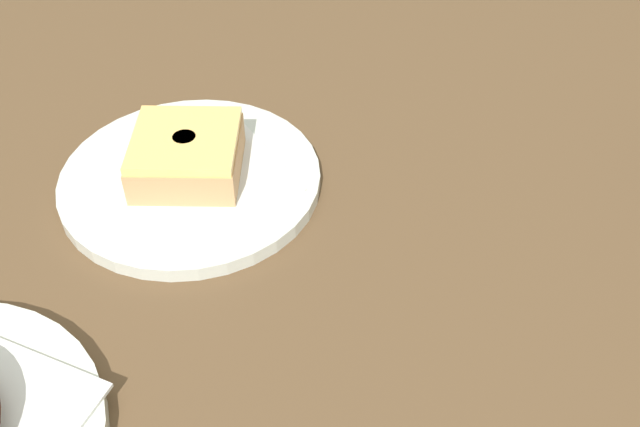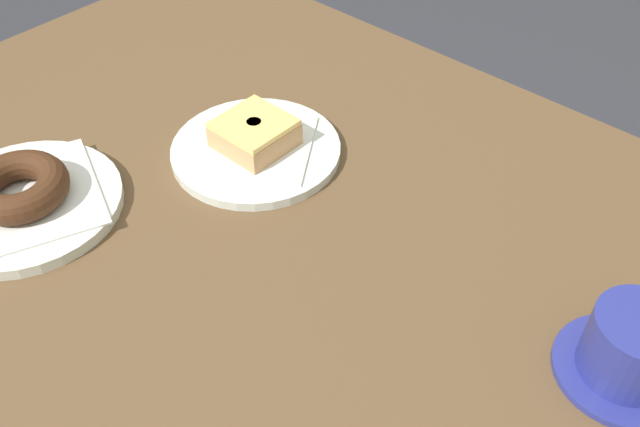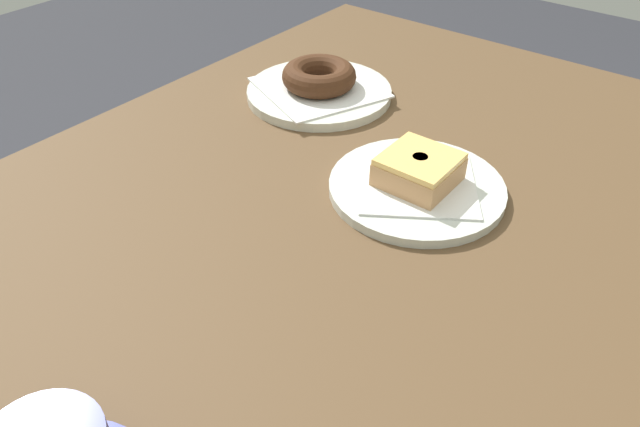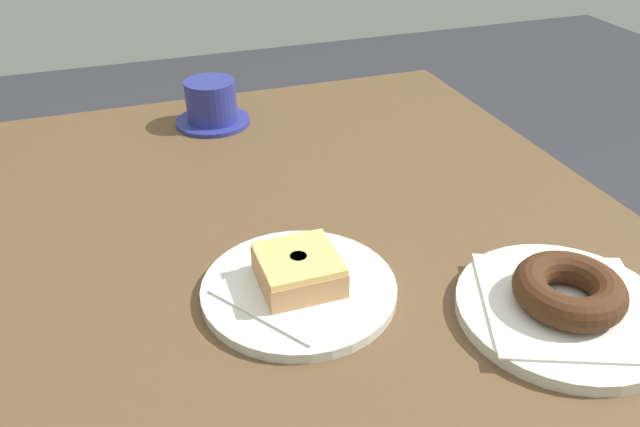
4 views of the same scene
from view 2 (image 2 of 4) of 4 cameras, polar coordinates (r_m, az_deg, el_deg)
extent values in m
cube|color=brown|center=(0.86, -5.19, 0.21)|extent=(1.12, 0.84, 0.05)
cylinder|color=brown|center=(1.55, -8.15, 5.63)|extent=(0.05, 0.05, 0.65)
cylinder|color=silver|center=(0.90, -5.24, 5.16)|extent=(0.22, 0.22, 0.01)
cube|color=white|center=(0.90, -5.27, 5.54)|extent=(0.19, 0.19, 0.00)
cube|color=tan|center=(0.89, -5.34, 6.35)|extent=(0.09, 0.09, 0.03)
cube|color=#FDCA6B|center=(0.88, -5.41, 7.30)|extent=(0.08, 0.08, 0.01)
cylinder|color=tan|center=(0.87, -5.42, 7.39)|extent=(0.02, 0.02, 0.00)
cylinder|color=silver|center=(0.89, -22.92, 0.69)|extent=(0.23, 0.23, 0.01)
cube|color=white|center=(0.88, -23.07, 1.10)|extent=(0.22, 0.22, 0.00)
torus|color=#402413|center=(0.87, -23.41, 2.03)|extent=(0.12, 0.12, 0.04)
cylinder|color=navy|center=(0.73, 23.32, -11.61)|extent=(0.13, 0.13, 0.01)
cylinder|color=navy|center=(0.70, 24.18, -9.79)|extent=(0.09, 0.09, 0.07)
camera|label=1|loc=(0.44, -44.76, 10.39)|focal=41.43mm
camera|label=3|loc=(0.76, 46.54, 21.80)|focal=33.61mm
camera|label=4|loc=(1.23, -21.52, 35.95)|focal=35.47mm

